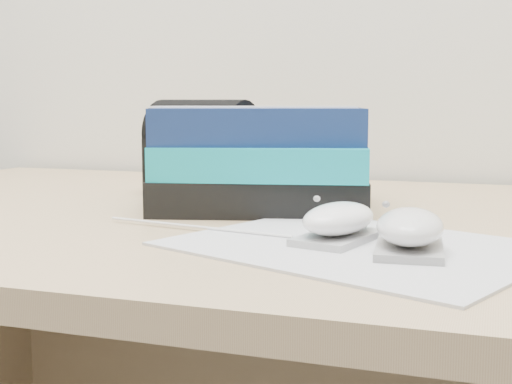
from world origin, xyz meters
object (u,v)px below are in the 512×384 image
(mouse_rear, at_px, (339,222))
(book_stack, at_px, (261,159))
(mouse_front, at_px, (410,230))
(pouch, at_px, (203,149))

(mouse_rear, relative_size, book_stack, 0.37)
(mouse_rear, bearing_deg, book_stack, 126.18)
(mouse_rear, bearing_deg, mouse_front, -21.11)
(mouse_rear, xyz_separation_m, pouch, (-0.26, 0.29, 0.05))
(mouse_rear, relative_size, mouse_front, 1.01)
(mouse_front, distance_m, book_stack, 0.32)
(mouse_rear, distance_m, book_stack, 0.25)
(pouch, bearing_deg, book_stack, -36.21)
(mouse_front, height_order, pouch, pouch)
(mouse_front, bearing_deg, pouch, 136.97)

